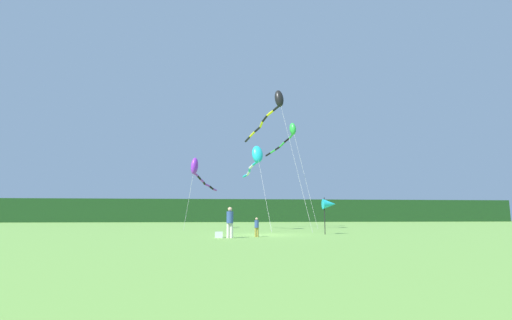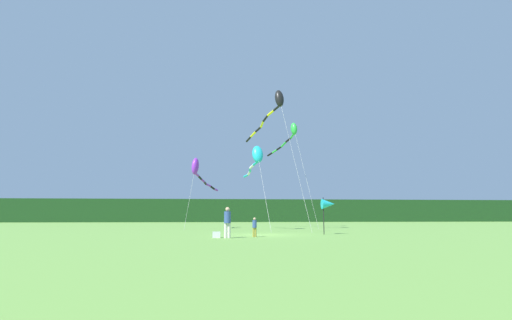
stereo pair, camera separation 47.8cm
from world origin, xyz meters
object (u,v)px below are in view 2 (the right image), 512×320
kite_purple (197,170)px  kite_cyan (257,156)px  kite_black (275,105)px  cooler_box (216,235)px  person_adult (227,221)px  kite_green (290,134)px  person_child (255,226)px  banner_flag_pole (328,204)px

kite_purple → kite_cyan: kite_cyan is taller
kite_purple → kite_black: (7.09, -2.88, 5.69)m
cooler_box → person_adult: bearing=-23.4°
person_adult → kite_green: size_ratio=0.16×
person_child → cooler_box: bearing=-164.2°
banner_flag_pole → kite_green: (-0.02, 13.86, 7.96)m
banner_flag_pole → kite_purple: bearing=133.0°
person_child → kite_purple: bearing=108.8°
person_child → cooler_box: size_ratio=2.59×
cooler_box → kite_purple: 14.66m
person_child → kite_purple: (-4.36, 12.83, 4.91)m
kite_cyan → banner_flag_pole: bearing=-60.2°
kite_green → kite_cyan: kite_green is taller
kite_cyan → person_child: bearing=-95.9°
banner_flag_pole → kite_cyan: bearing=119.8°
kite_purple → kite_green: 11.18m
person_adult → person_child: person_adult is taller
kite_purple → kite_cyan: bearing=-28.3°
person_adult → kite_purple: bearing=101.1°
person_child → kite_black: (2.73, 9.95, 10.61)m
kite_purple → kite_black: 9.54m
kite_cyan → kite_purple: bearing=151.7°
banner_flag_pole → kite_green: size_ratio=0.23×
person_adult → cooler_box: (-0.62, 0.27, -0.81)m
person_adult → kite_purple: (-2.71, 13.74, 4.58)m
cooler_box → banner_flag_pole: 8.40m
kite_black → kite_purple: bearing=157.9°
kite_black → person_adult: bearing=-112.0°
banner_flag_pole → kite_black: size_ratio=0.20×
person_child → banner_flag_pole: (5.30, 2.49, 1.39)m
banner_flag_pole → kite_cyan: size_ratio=0.30×
cooler_box → kite_purple: bearing=98.8°
banner_flag_pole → kite_purple: kite_purple is taller
kite_black → kite_cyan: (-1.69, -0.03, -4.79)m
kite_green → person_adult: bearing=-111.9°
person_child → kite_purple: 14.41m
banner_flag_pole → kite_cyan: kite_cyan is taller
person_adult → kite_green: 20.66m
kite_black → kite_cyan: size_ratio=1.51×
banner_flag_pole → kite_cyan: 9.65m
person_child → kite_cyan: 11.55m
person_adult → cooler_box: 1.06m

